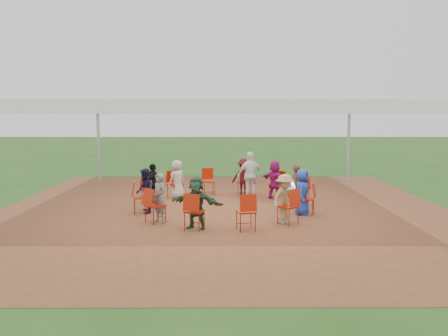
{
  "coord_description": "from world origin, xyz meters",
  "views": [
    {
      "loc": [
        -0.03,
        -12.43,
        2.76
      ],
      "look_at": [
        0.0,
        0.3,
        1.17
      ],
      "focal_mm": 35.0,
      "sensor_mm": 36.0,
      "label": 1
    }
  ],
  "objects_px": {
    "person_seated_2": "(244,177)",
    "person_seated_8": "(285,199)",
    "laptop": "(292,186)",
    "chair_0": "(300,191)",
    "cable_coil": "(219,204)",
    "person_seated_0": "(297,185)",
    "chair_4": "(175,184)",
    "chair_2": "(244,182)",
    "chair_8": "(194,211)",
    "person_seated_1": "(275,180)",
    "chair_11": "(306,199)",
    "person_seated_5": "(145,191)",
    "chair_6": "(141,197)",
    "chair_1": "(277,185)",
    "chair_5": "(150,190)",
    "person_seated_6": "(159,198)",
    "person_seated_3": "(177,179)",
    "person_seated_9": "(302,192)",
    "chair_7": "(155,206)",
    "chair_10": "(288,207)",
    "chair_3": "(209,182)",
    "person_seated_7": "(196,203)",
    "chair_9": "(246,212)",
    "standing_person": "(250,175)",
    "person_seated_4": "(153,184)"
  },
  "relations": [
    {
      "from": "chair_8",
      "to": "person_seated_6",
      "type": "height_order",
      "value": "person_seated_6"
    },
    {
      "from": "chair_2",
      "to": "chair_11",
      "type": "relative_size",
      "value": 1.0
    },
    {
      "from": "chair_2",
      "to": "chair_8",
      "type": "bearing_deg",
      "value": 90.0
    },
    {
      "from": "chair_2",
      "to": "person_seated_1",
      "type": "height_order",
      "value": "person_seated_1"
    },
    {
      "from": "chair_11",
      "to": "person_seated_2",
      "type": "distance_m",
      "value": 3.27
    },
    {
      "from": "chair_4",
      "to": "chair_5",
      "type": "xyz_separation_m",
      "value": [
        -0.66,
        -1.03,
        0.0
      ]
    },
    {
      "from": "chair_11",
      "to": "laptop",
      "type": "xyz_separation_m",
      "value": [
        -0.23,
        1.16,
        0.14
      ]
    },
    {
      "from": "person_seated_2",
      "to": "cable_coil",
      "type": "distance_m",
      "value": 1.86
    },
    {
      "from": "person_seated_0",
      "to": "person_seated_6",
      "type": "height_order",
      "value": "same"
    },
    {
      "from": "chair_4",
      "to": "laptop",
      "type": "relative_size",
      "value": 2.57
    },
    {
      "from": "person_seated_2",
      "to": "person_seated_8",
      "type": "relative_size",
      "value": 1.0
    },
    {
      "from": "person_seated_0",
      "to": "cable_coil",
      "type": "bearing_deg",
      "value": 74.96
    },
    {
      "from": "person_seated_0",
      "to": "person_seated_3",
      "type": "xyz_separation_m",
      "value": [
        -3.72,
        1.16,
        0.0
      ]
    },
    {
      "from": "person_seated_2",
      "to": "laptop",
      "type": "relative_size",
      "value": 3.58
    },
    {
      "from": "person_seated_7",
      "to": "person_seated_6",
      "type": "bearing_deg",
      "value": 165.0
    },
    {
      "from": "chair_2",
      "to": "person_seated_5",
      "type": "bearing_deg",
      "value": 60.86
    },
    {
      "from": "chair_1",
      "to": "chair_10",
      "type": "xyz_separation_m",
      "value": [
        -0.14,
        -3.35,
        0.0
      ]
    },
    {
      "from": "chair_5",
      "to": "person_seated_6",
      "type": "distance_m",
      "value": 2.32
    },
    {
      "from": "person_seated_5",
      "to": "person_seated_9",
      "type": "relative_size",
      "value": 1.0
    },
    {
      "from": "chair_0",
      "to": "person_seated_2",
      "type": "height_order",
      "value": "person_seated_2"
    },
    {
      "from": "chair_5",
      "to": "chair_7",
      "type": "xyz_separation_m",
      "value": [
        0.52,
        -2.31,
        0.0
      ]
    },
    {
      "from": "person_seated_8",
      "to": "cable_coil",
      "type": "xyz_separation_m",
      "value": [
        -1.67,
        2.24,
        -0.61
      ]
    },
    {
      "from": "person_seated_0",
      "to": "laptop",
      "type": "height_order",
      "value": "person_seated_0"
    },
    {
      "from": "person_seated_3",
      "to": "standing_person",
      "type": "height_order",
      "value": "standing_person"
    },
    {
      "from": "standing_person",
      "to": "chair_0",
      "type": "bearing_deg",
      "value": 122.03
    },
    {
      "from": "person_seated_6",
      "to": "chair_7",
      "type": "bearing_deg",
      "value": -90.0
    },
    {
      "from": "chair_2",
      "to": "person_seated_4",
      "type": "height_order",
      "value": "person_seated_4"
    },
    {
      "from": "person_seated_5",
      "to": "person_seated_9",
      "type": "bearing_deg",
      "value": 75.0
    },
    {
      "from": "chair_3",
      "to": "person_seated_7",
      "type": "relative_size",
      "value": 0.72
    },
    {
      "from": "chair_9",
      "to": "person_seated_8",
      "type": "bearing_deg",
      "value": 20.54
    },
    {
      "from": "chair_1",
      "to": "chair_9",
      "type": "bearing_deg",
      "value": 120.0
    },
    {
      "from": "person_seated_8",
      "to": "laptop",
      "type": "xyz_separation_m",
      "value": [
        0.51,
        2.11,
        -0.04
      ]
    },
    {
      "from": "laptop",
      "to": "chair_1",
      "type": "bearing_deg",
      "value": 1.57
    },
    {
      "from": "chair_5",
      "to": "chair_6",
      "type": "xyz_separation_m",
      "value": [
        -0.05,
        -1.22,
        0.0
      ]
    },
    {
      "from": "person_seated_5",
      "to": "person_seated_9",
      "type": "distance_m",
      "value": 4.34
    },
    {
      "from": "person_seated_1",
      "to": "chair_8",
      "type": "bearing_deg",
      "value": 105.4
    },
    {
      "from": "chair_6",
      "to": "person_seated_5",
      "type": "relative_size",
      "value": 0.72
    },
    {
      "from": "chair_3",
      "to": "person_seated_0",
      "type": "relative_size",
      "value": 0.72
    },
    {
      "from": "person_seated_3",
      "to": "person_seated_7",
      "type": "height_order",
      "value": "same"
    },
    {
      "from": "chair_4",
      "to": "person_seated_2",
      "type": "xyz_separation_m",
      "value": [
        2.27,
        0.4,
        0.18
      ]
    },
    {
      "from": "chair_11",
      "to": "chair_8",
      "type": "bearing_deg",
      "value": 135.0
    },
    {
      "from": "person_seated_5",
      "to": "cable_coil",
      "type": "height_order",
      "value": "person_seated_5"
    },
    {
      "from": "person_seated_5",
      "to": "laptop",
      "type": "height_order",
      "value": "person_seated_5"
    },
    {
      "from": "chair_2",
      "to": "chair_5",
      "type": "relative_size",
      "value": 1.0
    },
    {
      "from": "person_seated_0",
      "to": "cable_coil",
      "type": "distance_m",
      "value": 2.42
    },
    {
      "from": "person_seated_8",
      "to": "person_seated_2",
      "type": "bearing_deg",
      "value": 60.0
    },
    {
      "from": "person_seated_2",
      "to": "laptop",
      "type": "distance_m",
      "value": 2.17
    },
    {
      "from": "chair_0",
      "to": "cable_coil",
      "type": "xyz_separation_m",
      "value": [
        -2.46,
        0.07,
        -0.43
      ]
    },
    {
      "from": "chair_1",
      "to": "chair_3",
      "type": "distance_m",
      "value": 2.37
    },
    {
      "from": "person_seated_5",
      "to": "chair_3",
      "type": "bearing_deg",
      "value": 136.49
    }
  ]
}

